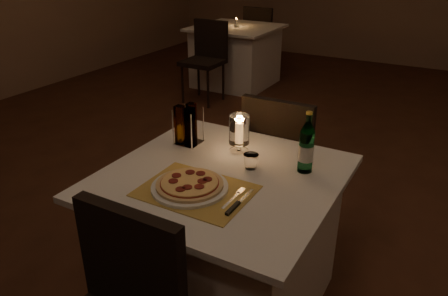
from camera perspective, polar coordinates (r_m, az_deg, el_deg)
The scene contains 16 objects.
floor at distance 2.72m, azimuth 8.24°, elevation -13.21°, with size 8.00×10.00×0.02m, color #472516.
main_table at distance 2.13m, azimuth -0.27°, elevation -12.13°, with size 1.00×1.00×0.74m.
chair_far at distance 2.60m, azimuth 7.55°, elevation -0.57°, with size 0.42×0.42×0.90m.
placemat at distance 1.81m, azimuth -3.69°, elevation -5.60°, with size 0.45×0.34×0.00m, color gold.
plate at distance 1.82m, azimuth -4.49°, elevation -5.12°, with size 0.32×0.32×0.01m, color white.
pizza at distance 1.81m, azimuth -4.50°, elevation -4.67°, with size 0.28×0.28×0.02m.
fork at distance 1.76m, azimuth 1.46°, elevation -6.36°, with size 0.02×0.18×0.00m.
knife at distance 1.70m, azimuth 1.54°, elevation -7.50°, with size 0.02×0.22×0.01m.
tumbler at distance 1.97m, azimuth 3.54°, elevation -1.75°, with size 0.07×0.07×0.07m, color white, non-canonical shape.
water_bottle at distance 1.94m, azimuth 10.70°, elevation 0.01°, with size 0.07×0.07×0.28m.
hurricane_candle at distance 2.09m, azimuth 1.99°, elevation 2.25°, with size 0.10×0.10×0.19m.
cruet_caddy at distance 2.19m, azimuth -4.82°, elevation 2.86°, with size 0.12×0.12×0.21m.
neighbor_table_left at distance 5.70m, azimuth 1.57°, elevation 11.96°, with size 1.00×1.00×0.74m.
neighbor_chair_la at distance 5.06m, azimuth -2.30°, elevation 12.30°, with size 0.42×0.42×0.90m.
neighbor_chair_lb at distance 6.29m, azimuth 4.75°, elevation 14.76°, with size 0.42×0.42×0.90m.
neighbor_candle_left at distance 5.62m, azimuth 1.62°, elevation 16.08°, with size 0.03×0.03×0.11m.
Camera 1 is at (0.71, -2.03, 1.66)m, focal length 35.00 mm.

